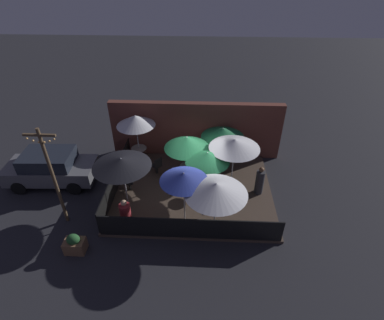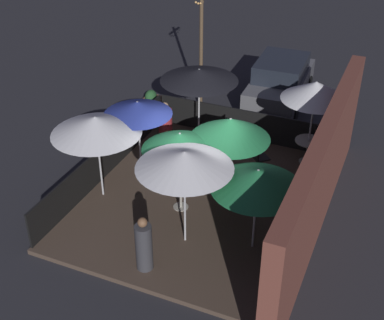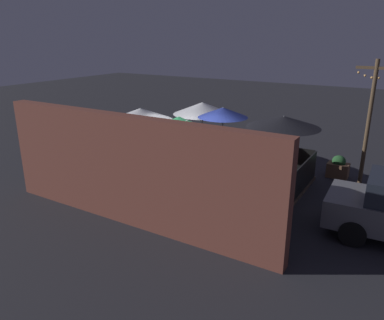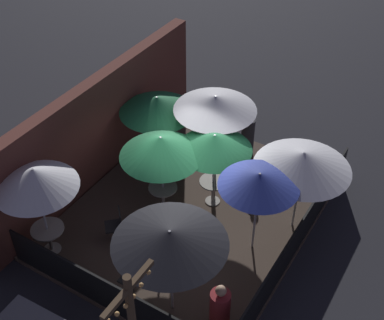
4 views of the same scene
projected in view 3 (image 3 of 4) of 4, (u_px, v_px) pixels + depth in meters
ground_plane at (190, 186)px, 12.60m from camera, size 60.00×60.00×0.00m
patio_deck at (190, 184)px, 12.58m from camera, size 6.92×5.58×0.12m
building_wall at (129, 171)px, 9.68m from camera, size 8.52×0.36×2.94m
fence_front at (227, 149)px, 14.64m from camera, size 6.72×0.05×0.95m
fence_side_left at (291, 190)px, 10.73m from camera, size 0.05×5.38×0.95m
patio_umbrella_0 at (187, 129)px, 11.21m from camera, size 1.99×1.99×2.30m
patio_umbrella_1 at (179, 123)px, 12.43m from camera, size 1.84×1.84×2.15m
patio_umbrella_2 at (244, 146)px, 8.69m from camera, size 1.83×1.83×2.49m
patio_umbrella_3 at (283, 122)px, 11.45m from camera, size 2.27×2.27×2.36m
patio_umbrella_4 at (141, 114)px, 12.39m from camera, size 2.14×2.14×2.42m
patio_umbrella_5 at (202, 108)px, 14.24m from camera, size 2.24×2.24×2.29m
patio_umbrella_6 at (120, 136)px, 11.07m from camera, size 2.04×2.04×2.11m
patio_umbrella_7 at (223, 112)px, 13.23m from camera, size 1.78×1.78×2.29m
dining_table_0 at (187, 174)px, 11.66m from camera, size 0.72×0.72×0.75m
dining_table_1 at (179, 162)px, 12.87m from camera, size 0.70×0.70×0.71m
dining_table_2 at (241, 212)px, 9.22m from camera, size 0.77×0.77×0.71m
patio_chair_0 at (274, 183)px, 11.18m from camera, size 0.40×0.40×0.90m
patio_chair_1 at (222, 190)px, 10.68m from camera, size 0.57×0.57×0.92m
patron_0 at (125, 152)px, 13.83m from camera, size 0.44×0.44×1.35m
patron_1 at (284, 163)px, 12.91m from camera, size 0.51×0.51×1.18m
planter_box at (338, 168)px, 13.28m from camera, size 0.72×0.51×0.81m
light_post at (368, 124)px, 11.03m from camera, size 1.10×0.12×4.19m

